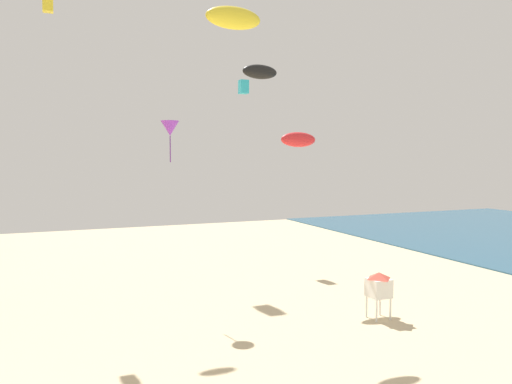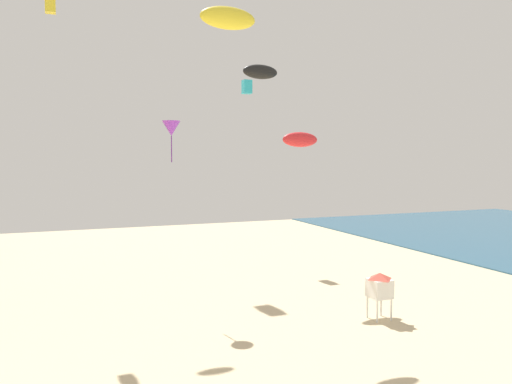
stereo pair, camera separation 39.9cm
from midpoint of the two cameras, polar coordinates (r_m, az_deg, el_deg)
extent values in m
cylinder|color=white|center=(27.40, 14.39, -13.38)|extent=(0.10, 0.10, 1.20)
cylinder|color=white|center=(27.92, 15.91, -13.08)|extent=(0.10, 0.10, 1.20)
cylinder|color=white|center=(28.10, 13.27, -12.93)|extent=(0.10, 0.10, 1.20)
cylinder|color=white|center=(28.61, 14.78, -12.65)|extent=(0.10, 0.10, 1.20)
cube|color=white|center=(27.71, 14.63, -10.82)|extent=(1.10, 1.10, 1.00)
pyramid|color=#D14C3D|center=(27.55, 14.65, -9.46)|extent=(1.10, 1.10, 0.35)
cube|color=yellow|center=(32.55, -22.54, 19.52)|extent=(0.58, 0.58, 0.91)
ellipsoid|color=red|center=(31.63, 5.53, 6.11)|extent=(2.46, 0.68, 0.96)
cube|color=#2DB7CC|center=(43.20, -0.80, 12.16)|extent=(0.74, 0.74, 1.16)
ellipsoid|color=yellow|center=(15.22, -2.51, 19.62)|extent=(1.71, 0.47, 0.66)
cone|color=purple|center=(29.11, -9.47, 7.34)|extent=(1.06, 1.06, 0.87)
cylinder|color=#63278B|center=(29.06, -9.44, 4.97)|extent=(0.06, 0.06, 1.54)
ellipsoid|color=black|center=(26.62, 0.94, 13.85)|extent=(1.96, 0.54, 0.76)
camera|label=1|loc=(0.20, -89.54, 0.03)|focal=34.27mm
camera|label=2|loc=(0.20, 90.46, -0.03)|focal=34.27mm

